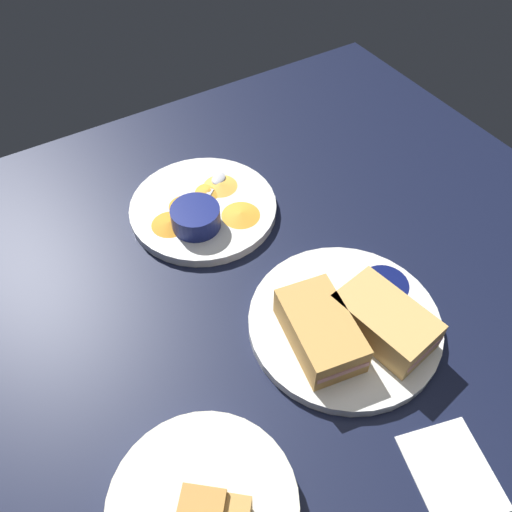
# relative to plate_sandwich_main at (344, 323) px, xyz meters

# --- Properties ---
(ground_plane) EXTENTS (1.10, 1.10, 0.03)m
(ground_plane) POSITION_rel_plate_sandwich_main_xyz_m (0.07, 0.04, -0.02)
(ground_plane) COLOR black
(plate_sandwich_main) EXTENTS (0.26, 0.26, 0.02)m
(plate_sandwich_main) POSITION_rel_plate_sandwich_main_xyz_m (0.00, 0.00, 0.00)
(plate_sandwich_main) COLOR white
(plate_sandwich_main) RESTS_ON ground_plane
(sandwich_half_near) EXTENTS (0.14, 0.10, 0.05)m
(sandwich_half_near) POSITION_rel_plate_sandwich_main_xyz_m (-0.01, 0.05, 0.03)
(sandwich_half_near) COLOR tan
(sandwich_half_near) RESTS_ON plate_sandwich_main
(sandwich_half_far) EXTENTS (0.14, 0.10, 0.05)m
(sandwich_half_far) POSITION_rel_plate_sandwich_main_xyz_m (-0.04, -0.03, 0.03)
(sandwich_half_far) COLOR tan
(sandwich_half_far) RESTS_ON plate_sandwich_main
(ramekin_dark_sauce) EXTENTS (0.07, 0.07, 0.04)m
(ramekin_dark_sauce) POSITION_rel_plate_sandwich_main_xyz_m (-0.00, -0.06, 0.03)
(ramekin_dark_sauce) COLOR #0C144C
(ramekin_dark_sauce) RESTS_ON plate_sandwich_main
(spoon_by_dark_ramekin) EXTENTS (0.05, 0.10, 0.01)m
(spoon_by_dark_ramekin) POSITION_rel_plate_sandwich_main_xyz_m (-0.02, -0.01, 0.01)
(spoon_by_dark_ramekin) COLOR silver
(spoon_by_dark_ramekin) RESTS_ON plate_sandwich_main
(plate_chips_companion) EXTENTS (0.24, 0.24, 0.02)m
(plate_chips_companion) POSITION_rel_plate_sandwich_main_xyz_m (0.30, 0.06, 0.00)
(plate_chips_companion) COLOR white
(plate_chips_companion) RESTS_ON ground_plane
(ramekin_light_gravy) EXTENTS (0.08, 0.08, 0.03)m
(ramekin_light_gravy) POSITION_rel_plate_sandwich_main_xyz_m (0.26, 0.09, 0.03)
(ramekin_light_gravy) COLOR navy
(ramekin_light_gravy) RESTS_ON plate_chips_companion
(spoon_by_gravy_ramekin) EXTENTS (0.07, 0.09, 0.01)m
(spoon_by_gravy_ramekin) POSITION_rel_plate_sandwich_main_xyz_m (0.33, 0.02, 0.01)
(spoon_by_gravy_ramekin) COLOR silver
(spoon_by_gravy_ramekin) RESTS_ON plate_chips_companion
(plantain_chip_scatter) EXTENTS (0.15, 0.19, 0.01)m
(plantain_chip_scatter) POSITION_rel_plate_sandwich_main_xyz_m (0.29, 0.06, 0.01)
(plantain_chip_scatter) COLOR gold
(plantain_chip_scatter) RESTS_ON plate_chips_companion
(bread_basket_rear) EXTENTS (0.20, 0.20, 0.08)m
(bread_basket_rear) POSITION_rel_plate_sandwich_main_xyz_m (-0.12, 0.28, 0.01)
(bread_basket_rear) COLOR silver
(bread_basket_rear) RESTS_ON ground_plane
(paper_napkin_folded) EXTENTS (0.13, 0.12, 0.00)m
(paper_napkin_folded) POSITION_rel_plate_sandwich_main_xyz_m (-0.22, 0.02, -0.01)
(paper_napkin_folded) COLOR white
(paper_napkin_folded) RESTS_ON ground_plane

